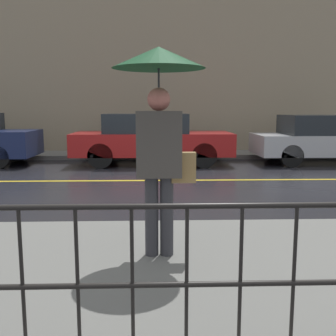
% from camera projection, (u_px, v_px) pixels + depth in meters
% --- Properties ---
extents(ground_plane, '(80.00, 80.00, 0.00)m').
position_uv_depth(ground_plane, '(141.00, 181.00, 8.95)').
color(ground_plane, black).
extents(sidewalk_near, '(28.00, 3.06, 0.14)m').
position_uv_depth(sidewalk_near, '(123.00, 273.00, 3.74)').
color(sidewalk_near, slate).
rests_on(sidewalk_near, ground_plane).
extents(sidewalk_far, '(28.00, 1.65, 0.14)m').
position_uv_depth(sidewalk_far, '(146.00, 155.00, 13.44)').
color(sidewalk_far, slate).
rests_on(sidewalk_far, ground_plane).
extents(lane_marking, '(25.20, 0.12, 0.01)m').
position_uv_depth(lane_marking, '(141.00, 180.00, 8.95)').
color(lane_marking, gold).
rests_on(lane_marking, ground_plane).
extents(building_storefront, '(28.00, 0.30, 6.55)m').
position_uv_depth(building_storefront, '(146.00, 62.00, 13.93)').
color(building_storefront, gray).
rests_on(building_storefront, ground_plane).
extents(railing_foreground, '(12.00, 0.04, 0.92)m').
position_uv_depth(railing_foreground, '(105.00, 259.00, 2.38)').
color(railing_foreground, black).
rests_on(railing_foreground, sidewalk_near).
extents(pedestrian, '(0.90, 0.90, 2.07)m').
position_uv_depth(pedestrian, '(160.00, 102.00, 3.80)').
color(pedestrian, '#333338').
rests_on(pedestrian, sidewalk_near).
extents(car_red, '(4.61, 1.92, 1.48)m').
position_uv_depth(car_red, '(151.00, 138.00, 11.58)').
color(car_red, maroon).
rests_on(car_red, ground_plane).
extents(car_silver, '(4.27, 1.82, 1.45)m').
position_uv_depth(car_silver, '(325.00, 139.00, 11.76)').
color(car_silver, '#B2B5BA').
rests_on(car_silver, ground_plane).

